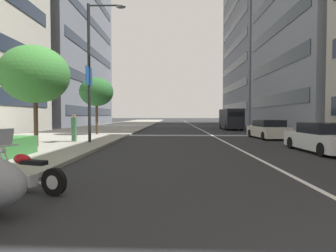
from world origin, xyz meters
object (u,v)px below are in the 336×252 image
car_approaching_light (322,139)px  street_tree_far_plaza (35,75)px  car_mid_block_traffic (268,130)px  pedestrian_on_plaza (74,127)px  motorcycle_mid_row (26,174)px  delivery_van_ahead (231,119)px  street_tree_mid_sidewalk (97,92)px  street_lamp_with_banners (94,61)px

car_approaching_light → street_tree_far_plaza: street_tree_far_plaza is taller
car_mid_block_traffic → pedestrian_on_plaza: pedestrian_on_plaza is taller
street_tree_far_plaza → motorcycle_mid_row: bearing=-155.2°
car_mid_block_traffic → delivery_van_ahead: size_ratio=0.78×
delivery_van_ahead → street_tree_far_plaza: 25.64m
street_tree_far_plaza → street_tree_mid_sidewalk: size_ratio=1.08×
street_lamp_with_banners → street_tree_mid_sidewalk: 7.62m
delivery_van_ahead → street_tree_mid_sidewalk: 18.12m
street_tree_far_plaza → pedestrian_on_plaza: bearing=-20.0°
motorcycle_mid_row → pedestrian_on_plaza: bearing=-56.8°
motorcycle_mid_row → car_approaching_light: (7.35, -10.60, 0.23)m
car_approaching_light → car_mid_block_traffic: bearing=-1.8°
street_tree_far_plaza → car_approaching_light: bearing=-94.5°
street_lamp_with_banners → pedestrian_on_plaza: street_lamp_with_banners is taller
motorcycle_mid_row → delivery_van_ahead: size_ratio=0.34×
delivery_van_ahead → motorcycle_mid_row: bearing=160.4°
street_tree_far_plaza → pedestrian_on_plaza: street_tree_far_plaza is taller
delivery_van_ahead → street_lamp_with_banners: size_ratio=0.72×
car_mid_block_traffic → street_lamp_with_banners: size_ratio=0.56×
motorcycle_mid_row → pedestrian_on_plaza: size_ratio=1.18×
pedestrian_on_plaza → street_lamp_with_banners: bearing=156.7°
motorcycle_mid_row → car_approaching_light: motorcycle_mid_row is taller
car_approaching_light → street_tree_mid_sidewalk: street_tree_mid_sidewalk is taller
motorcycle_mid_row → pedestrian_on_plaza: pedestrian_on_plaza is taller
street_lamp_with_banners → pedestrian_on_plaza: size_ratio=4.83×
pedestrian_on_plaza → car_mid_block_traffic: bearing=-166.7°
car_mid_block_traffic → car_approaching_light: bearing=176.5°
street_lamp_with_banners → motorcycle_mid_row: bearing=-172.5°
street_tree_far_plaza → street_tree_mid_sidewalk: (9.62, -0.65, -0.12)m
car_approaching_light → street_lamp_with_banners: size_ratio=0.56×
motorcycle_mid_row → street_lamp_with_banners: bearing=-63.6°
street_tree_far_plaza → pedestrian_on_plaza: size_ratio=3.06×
delivery_van_ahead → street_tree_far_plaza: street_tree_far_plaza is taller
pedestrian_on_plaza → street_tree_mid_sidewalk: bearing=-90.8°
car_approaching_light → pedestrian_on_plaza: (4.00, 13.48, 0.37)m
car_approaching_light → delivery_van_ahead: delivery_van_ahead is taller
motorcycle_mid_row → street_tree_far_plaza: size_ratio=0.39×
delivery_van_ahead → street_tree_far_plaza: bearing=145.4°
delivery_van_ahead → street_lamp_with_banners: bearing=147.3°
street_tree_mid_sidewalk → delivery_van_ahead: bearing=-51.0°
pedestrian_on_plaza → motorcycle_mid_row: bearing=100.2°
car_approaching_light → street_tree_mid_sidewalk: size_ratio=0.95×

